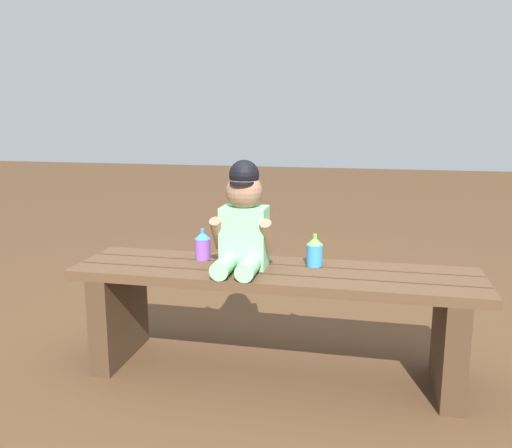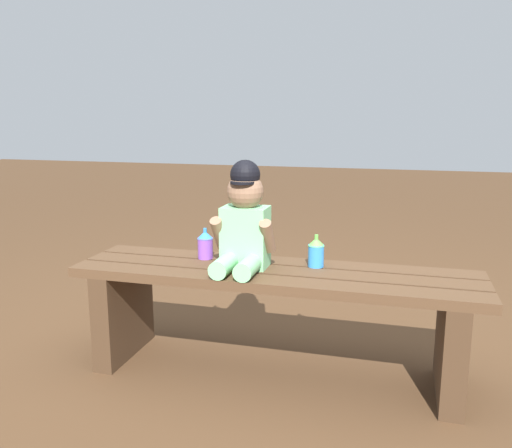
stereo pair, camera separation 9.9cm
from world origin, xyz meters
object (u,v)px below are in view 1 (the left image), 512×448
object	(u,v)px
park_bench	(274,303)
sippy_cup_right	(315,251)
child_figure	(243,222)
sippy_cup_left	(203,245)

from	to	relation	value
park_bench	sippy_cup_right	world-z (taller)	sippy_cup_right
child_figure	sippy_cup_right	world-z (taller)	child_figure
child_figure	sippy_cup_left	xyz separation A→B (m)	(-0.19, 0.08, -0.12)
child_figure	sippy_cup_right	distance (m)	0.30
park_bench	child_figure	size ratio (longest dim) A/B	3.74
park_bench	sippy_cup_left	xyz separation A→B (m)	(-0.30, 0.08, 0.19)
sippy_cup_left	sippy_cup_right	size ratio (longest dim) A/B	1.00
child_figure	sippy_cup_left	size ratio (longest dim) A/B	3.26
park_bench	sippy_cup_left	bearing A→B (deg)	165.48
park_bench	sippy_cup_left	size ratio (longest dim) A/B	12.22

